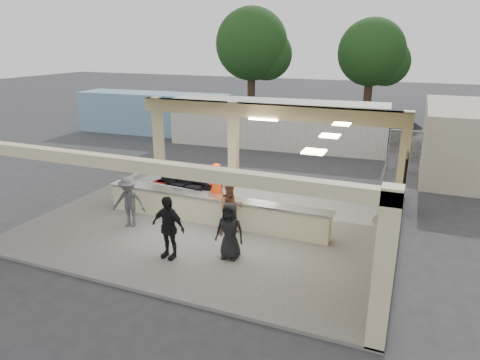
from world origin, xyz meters
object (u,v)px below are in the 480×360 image
at_px(container_blue, 154,113).
at_px(baggage_handler, 216,189).
at_px(car_dark, 401,132).
at_px(passenger_a, 231,208).
at_px(passenger_d, 230,231).
at_px(drum_fan, 389,200).
at_px(container_white, 276,124).
at_px(passenger_c, 129,202).
at_px(luggage_cart, 185,185).
at_px(passenger_b, 168,227).
at_px(car_white_a, 470,147).
at_px(baggage_counter, 213,210).

bearing_deg(container_blue, baggage_handler, -51.88).
xyz_separation_m(baggage_handler, car_dark, (5.60, 14.62, -0.31)).
bearing_deg(passenger_a, passenger_d, -110.16).
distance_m(drum_fan, baggage_handler, 6.25).
xyz_separation_m(drum_fan, container_white, (-7.09, 8.84, 0.74)).
bearing_deg(passenger_c, drum_fan, 15.81).
bearing_deg(baggage_handler, container_white, -136.89).
height_order(luggage_cart, passenger_a, passenger_a).
height_order(passenger_d, car_dark, passenger_d).
xyz_separation_m(luggage_cart, baggage_handler, (1.56, -0.48, 0.21)).
distance_m(luggage_cart, container_white, 10.72).
distance_m(passenger_b, container_white, 14.75).
height_order(passenger_a, passenger_b, passenger_b).
xyz_separation_m(passenger_d, car_white_a, (7.35, 14.74, -0.16)).
distance_m(passenger_a, passenger_c, 3.46).
bearing_deg(drum_fan, baggage_counter, -136.68).
bearing_deg(luggage_cart, passenger_a, -27.72).
height_order(baggage_counter, baggage_handler, baggage_handler).
xyz_separation_m(drum_fan, passenger_b, (-5.62, -5.84, 0.40)).
relative_size(luggage_cart, car_white_a, 0.46).
bearing_deg(baggage_handler, passenger_c, -9.88).
bearing_deg(passenger_b, baggage_handler, 98.88).
distance_m(baggage_counter, luggage_cart, 2.26).
height_order(drum_fan, passenger_b, passenger_b).
distance_m(baggage_handler, passenger_a, 1.76).
relative_size(baggage_counter, passenger_b, 4.38).
relative_size(baggage_handler, container_blue, 0.18).
bearing_deg(passenger_b, drum_fan, 52.43).
height_order(luggage_cart, baggage_handler, baggage_handler).
bearing_deg(passenger_c, luggage_cart, 62.69).
distance_m(car_white_a, container_white, 10.50).
distance_m(baggage_handler, passenger_b, 3.49).
height_order(baggage_handler, passenger_a, baggage_handler).
distance_m(drum_fan, passenger_c, 9.14).
relative_size(passenger_d, container_white, 0.13).
distance_m(car_dark, container_blue, 16.19).
xyz_separation_m(passenger_d, car_dark, (3.80, 17.48, -0.20)).
relative_size(baggage_counter, car_dark, 1.83).
relative_size(car_white_a, container_blue, 0.52).
bearing_deg(container_white, luggage_cart, -94.68).
bearing_deg(car_white_a, baggage_handler, 163.60).
xyz_separation_m(passenger_a, car_white_a, (7.98, 13.19, -0.19)).
height_order(car_white_a, container_white, container_white).
bearing_deg(container_white, car_white_a, 0.40).
bearing_deg(passenger_c, container_white, 72.82).
height_order(luggage_cart, passenger_d, passenger_d).
distance_m(baggage_counter, passenger_c, 2.83).
distance_m(baggage_handler, passenger_c, 3.05).
height_order(passenger_c, passenger_d, passenger_c).
relative_size(passenger_c, car_white_a, 0.32).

